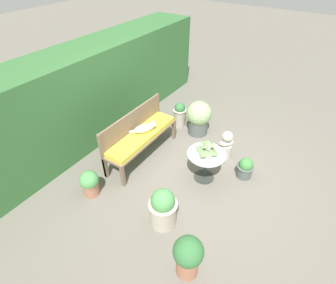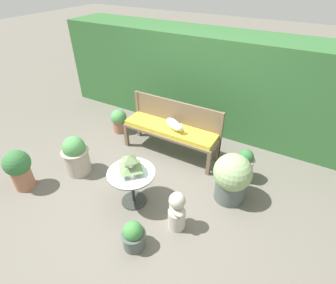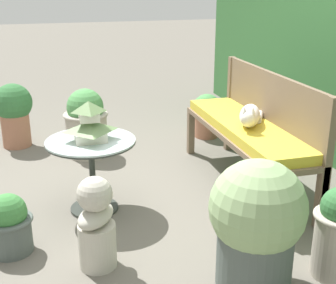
# 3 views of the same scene
# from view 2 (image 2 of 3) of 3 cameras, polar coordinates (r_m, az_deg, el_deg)

# --- Properties ---
(ground) EXTENTS (30.00, 30.00, 0.00)m
(ground) POSITION_cam_2_polar(r_m,az_deg,el_deg) (4.01, -4.82, -10.16)
(ground) COLOR #666056
(foliage_hedge_back) EXTENTS (6.40, 0.99, 1.79)m
(foliage_hedge_back) POSITION_cam_2_polar(r_m,az_deg,el_deg) (5.34, 9.53, 13.14)
(foliage_hedge_back) COLOR #336633
(foliage_hedge_back) RESTS_ON ground
(garden_bench) EXTENTS (1.66, 0.45, 0.53)m
(garden_bench) POSITION_cam_2_polar(r_m,az_deg,el_deg) (4.43, 0.50, 2.40)
(garden_bench) COLOR brown
(garden_bench) RESTS_ON ground
(bench_backrest) EXTENTS (1.66, 0.06, 0.92)m
(bench_backrest) POSITION_cam_2_polar(r_m,az_deg,el_deg) (4.47, 1.81, 5.98)
(bench_backrest) COLOR brown
(bench_backrest) RESTS_ON ground
(cat) EXTENTS (0.43, 0.38, 0.20)m
(cat) POSITION_cam_2_polar(r_m,az_deg,el_deg) (4.30, 1.37, 3.81)
(cat) COLOR silver
(cat) RESTS_ON garden_bench
(patio_table) EXTENTS (0.64, 0.64, 0.55)m
(patio_table) POSITION_cam_2_polar(r_m,az_deg,el_deg) (3.56, -7.90, -7.95)
(patio_table) COLOR #2D332D
(patio_table) RESTS_ON ground
(pagoda_birdhouse) EXTENTS (0.29, 0.29, 0.28)m
(pagoda_birdhouse) POSITION_cam_2_polar(r_m,az_deg,el_deg) (3.41, -8.21, -5.01)
(pagoda_birdhouse) COLOR silver
(pagoda_birdhouse) RESTS_ON patio_table
(garden_bust) EXTENTS (0.33, 0.31, 0.58)m
(garden_bust) POSITION_cam_2_polar(r_m,az_deg,el_deg) (3.35, 1.94, -14.81)
(garden_bust) COLOR #B7B2A3
(garden_bust) RESTS_ON ground
(potted_plant_table_far) EXTENTS (0.53, 0.53, 0.74)m
(potted_plant_table_far) POSITION_cam_2_polar(r_m,az_deg,el_deg) (3.72, 13.71, -7.49)
(potted_plant_table_far) COLOR #4C5651
(potted_plant_table_far) RESTS_ON ground
(potted_plant_path_edge) EXTENTS (0.43, 0.43, 0.65)m
(potted_plant_path_edge) POSITION_cam_2_polar(r_m,az_deg,el_deg) (4.35, -19.42, -2.77)
(potted_plant_path_edge) COLOR #ADA393
(potted_plant_path_edge) RESTS_ON ground
(potted_plant_bench_left) EXTENTS (0.38, 0.38, 0.64)m
(potted_plant_bench_left) POSITION_cam_2_polar(r_m,az_deg,el_deg) (4.37, -29.72, -4.95)
(potted_plant_bench_left) COLOR #9E664C
(potted_plant_bench_left) RESTS_ON ground
(potted_plant_table_near) EXTENTS (0.31, 0.31, 0.47)m
(potted_plant_table_near) POSITION_cam_2_polar(r_m,az_deg,el_deg) (5.24, -10.62, 4.67)
(potted_plant_table_near) COLOR #9E664C
(potted_plant_table_near) RESTS_ON ground
(potted_plant_hedge_corner) EXTENTS (0.30, 0.30, 0.55)m
(potted_plant_hedge_corner) POSITION_cam_2_polar(r_m,az_deg,el_deg) (4.15, 16.24, -4.78)
(potted_plant_hedge_corner) COLOR #ADA393
(potted_plant_hedge_corner) RESTS_ON ground
(potted_plant_bench_right) EXTENTS (0.30, 0.30, 0.39)m
(potted_plant_bench_right) POSITION_cam_2_polar(r_m,az_deg,el_deg) (3.27, -7.55, -19.55)
(potted_plant_bench_right) COLOR #4C5651
(potted_plant_bench_right) RESTS_ON ground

